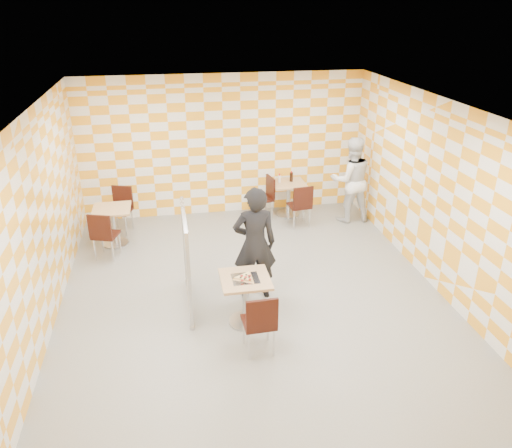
{
  "coord_description": "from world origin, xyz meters",
  "views": [
    {
      "loc": [
        -1.18,
        -6.76,
        4.37
      ],
      "look_at": [
        0.1,
        0.2,
        1.15
      ],
      "focal_mm": 35.0,
      "sensor_mm": 36.0,
      "label": 1
    }
  ],
  "objects_px": {
    "partition": "(187,260)",
    "chair_second_side": "(266,194)",
    "chair_empty_near": "(103,232)",
    "chair_empty_far": "(121,205)",
    "chair_main_front": "(260,321)",
    "soda_bottle": "(291,177)",
    "man_dark": "(255,244)",
    "second_table": "(288,193)",
    "man_white": "(351,180)",
    "empty_table": "(113,220)",
    "sport_bottle": "(279,179)",
    "main_table": "(245,293)",
    "chair_second_front": "(301,203)"
  },
  "relations": [
    {
      "from": "man_white",
      "to": "second_table",
      "type": "bearing_deg",
      "value": -19.92
    },
    {
      "from": "chair_main_front",
      "to": "man_dark",
      "type": "height_order",
      "value": "man_dark"
    },
    {
      "from": "main_table",
      "to": "empty_table",
      "type": "bearing_deg",
      "value": 124.69
    },
    {
      "from": "chair_main_front",
      "to": "soda_bottle",
      "type": "relative_size",
      "value": 4.02
    },
    {
      "from": "chair_second_front",
      "to": "sport_bottle",
      "type": "distance_m",
      "value": 0.84
    },
    {
      "from": "chair_second_front",
      "to": "sport_bottle",
      "type": "xyz_separation_m",
      "value": [
        -0.29,
        0.73,
        0.29
      ]
    },
    {
      "from": "chair_empty_far",
      "to": "chair_second_side",
      "type": "bearing_deg",
      "value": 1.71
    },
    {
      "from": "chair_second_front",
      "to": "man_dark",
      "type": "relative_size",
      "value": 0.5
    },
    {
      "from": "chair_empty_near",
      "to": "sport_bottle",
      "type": "relative_size",
      "value": 4.62
    },
    {
      "from": "partition",
      "to": "chair_second_side",
      "type": "bearing_deg",
      "value": 59.38
    },
    {
      "from": "second_table",
      "to": "man_dark",
      "type": "height_order",
      "value": "man_dark"
    },
    {
      "from": "man_white",
      "to": "sport_bottle",
      "type": "bearing_deg",
      "value": -18.73
    },
    {
      "from": "chair_second_front",
      "to": "man_white",
      "type": "xyz_separation_m",
      "value": [
        1.12,
        0.2,
        0.36
      ]
    },
    {
      "from": "sport_bottle",
      "to": "chair_empty_far",
      "type": "bearing_deg",
      "value": -176.59
    },
    {
      "from": "second_table",
      "to": "chair_empty_far",
      "type": "bearing_deg",
      "value": -177.49
    },
    {
      "from": "chair_second_front",
      "to": "man_white",
      "type": "bearing_deg",
      "value": 10.11
    },
    {
      "from": "chair_second_side",
      "to": "chair_empty_near",
      "type": "relative_size",
      "value": 1.0
    },
    {
      "from": "chair_second_front",
      "to": "chair_second_side",
      "type": "relative_size",
      "value": 1.0
    },
    {
      "from": "chair_second_front",
      "to": "chair_second_side",
      "type": "bearing_deg",
      "value": 134.62
    },
    {
      "from": "chair_empty_near",
      "to": "chair_empty_far",
      "type": "xyz_separation_m",
      "value": [
        0.24,
        1.25,
        0.0
      ]
    },
    {
      "from": "second_table",
      "to": "chair_empty_far",
      "type": "xyz_separation_m",
      "value": [
        -3.51,
        -0.15,
        0.04
      ]
    },
    {
      "from": "empty_table",
      "to": "man_white",
      "type": "height_order",
      "value": "man_white"
    },
    {
      "from": "chair_second_side",
      "to": "sport_bottle",
      "type": "relative_size",
      "value": 4.62
    },
    {
      "from": "empty_table",
      "to": "chair_second_side",
      "type": "relative_size",
      "value": 0.81
    },
    {
      "from": "chair_second_side",
      "to": "chair_main_front",
      "type": "bearing_deg",
      "value": -102.32
    },
    {
      "from": "second_table",
      "to": "chair_main_front",
      "type": "relative_size",
      "value": 0.81
    },
    {
      "from": "second_table",
      "to": "empty_table",
      "type": "relative_size",
      "value": 1.0
    },
    {
      "from": "chair_second_front",
      "to": "man_dark",
      "type": "distance_m",
      "value": 2.81
    },
    {
      "from": "sport_bottle",
      "to": "soda_bottle",
      "type": "relative_size",
      "value": 0.87
    },
    {
      "from": "partition",
      "to": "sport_bottle",
      "type": "bearing_deg",
      "value": 56.16
    },
    {
      "from": "chair_empty_far",
      "to": "sport_bottle",
      "type": "xyz_separation_m",
      "value": [
        3.32,
        0.2,
        0.29
      ]
    },
    {
      "from": "chair_second_side",
      "to": "partition",
      "type": "distance_m",
      "value": 3.61
    },
    {
      "from": "chair_empty_near",
      "to": "chair_empty_far",
      "type": "bearing_deg",
      "value": 79.15
    },
    {
      "from": "chair_empty_near",
      "to": "man_dark",
      "type": "bearing_deg",
      "value": -34.48
    },
    {
      "from": "empty_table",
      "to": "sport_bottle",
      "type": "distance_m",
      "value": 3.55
    },
    {
      "from": "second_table",
      "to": "soda_bottle",
      "type": "bearing_deg",
      "value": 42.85
    },
    {
      "from": "soda_bottle",
      "to": "man_dark",
      "type": "bearing_deg",
      "value": -113.49
    },
    {
      "from": "chair_empty_far",
      "to": "soda_bottle",
      "type": "xyz_separation_m",
      "value": [
        3.58,
        0.22,
        0.31
      ]
    },
    {
      "from": "chair_empty_near",
      "to": "chair_empty_far",
      "type": "height_order",
      "value": "same"
    },
    {
      "from": "chair_empty_near",
      "to": "partition",
      "type": "distance_m",
      "value": 2.26
    },
    {
      "from": "main_table",
      "to": "chair_empty_near",
      "type": "height_order",
      "value": "chair_empty_near"
    },
    {
      "from": "chair_second_side",
      "to": "man_white",
      "type": "xyz_separation_m",
      "value": [
        1.73,
        -0.42,
        0.36
      ]
    },
    {
      "from": "empty_table",
      "to": "chair_empty_far",
      "type": "distance_m",
      "value": 0.64
    },
    {
      "from": "main_table",
      "to": "second_table",
      "type": "distance_m",
      "value": 4.09
    },
    {
      "from": "soda_bottle",
      "to": "chair_second_side",
      "type": "bearing_deg",
      "value": -167.28
    },
    {
      "from": "man_dark",
      "to": "chair_empty_near",
      "type": "bearing_deg",
      "value": -33.77
    },
    {
      "from": "second_table",
      "to": "chair_second_side",
      "type": "relative_size",
      "value": 0.81
    },
    {
      "from": "second_table",
      "to": "partition",
      "type": "relative_size",
      "value": 0.48
    },
    {
      "from": "empty_table",
      "to": "man_dark",
      "type": "xyz_separation_m",
      "value": [
        2.33,
        -2.3,
        0.42
      ]
    },
    {
      "from": "partition",
      "to": "sport_bottle",
      "type": "distance_m",
      "value": 3.87
    }
  ]
}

